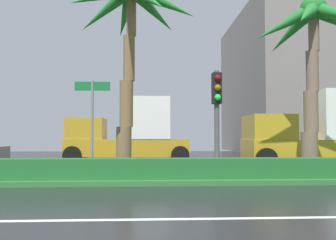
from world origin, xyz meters
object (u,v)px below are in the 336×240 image
object	(u,v)px
palm_tree_centre_left	(131,17)
palm_tree_centre	(312,37)
box_truck_lead	(129,134)
street_name_sign	(92,115)
traffic_signal_median_right	(217,104)
box_truck_following	(318,133)

from	to	relation	value
palm_tree_centre_left	palm_tree_centre	bearing A→B (deg)	-2.06
palm_tree_centre	box_truck_lead	world-z (taller)	palm_tree_centre
palm_tree_centre_left	street_name_sign	xyz separation A→B (m)	(-1.13, -1.10, -3.46)
palm_tree_centre_left	traffic_signal_median_right	distance (m)	4.38
street_name_sign	box_truck_following	size ratio (longest dim) A/B	0.47
palm_tree_centre	street_name_sign	xyz separation A→B (m)	(-7.47, -0.88, -2.78)
street_name_sign	box_truck_lead	distance (m)	8.14
palm_tree_centre_left	box_truck_following	xyz separation A→B (m)	(8.29, 3.58, -4.00)
palm_tree_centre	traffic_signal_median_right	distance (m)	4.50
street_name_sign	palm_tree_centre	bearing A→B (deg)	6.68
street_name_sign	palm_tree_centre_left	bearing A→B (deg)	44.39
palm_tree_centre_left	box_truck_following	size ratio (longest dim) A/B	1.07
box_truck_lead	box_truck_following	world-z (taller)	same
palm_tree_centre	box_truck_following	bearing A→B (deg)	62.88
palm_tree_centre	box_truck_lead	size ratio (longest dim) A/B	0.97
palm_tree_centre_left	street_name_sign	world-z (taller)	palm_tree_centre_left
palm_tree_centre_left	palm_tree_centre	size ratio (longest dim) A/B	1.11
box_truck_lead	palm_tree_centre	bearing A→B (deg)	133.09
palm_tree_centre_left	traffic_signal_median_right	size ratio (longest dim) A/B	2.09
palm_tree_centre_left	box_truck_lead	distance (m)	8.06
box_truck_lead	box_truck_following	bearing A→B (deg)	158.62
traffic_signal_median_right	box_truck_lead	xyz separation A→B (m)	(-3.15, 8.37, -0.87)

